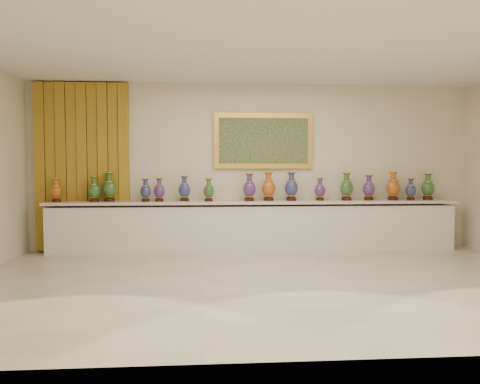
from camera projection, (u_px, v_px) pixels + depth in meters
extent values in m
plane|color=beige|center=(272.00, 282.00, 6.11)|extent=(8.00, 8.00, 0.00)
plane|color=beige|center=(253.00, 167.00, 8.52)|extent=(8.00, 0.00, 8.00)
plane|color=white|center=(273.00, 49.00, 5.95)|extent=(8.00, 8.00, 0.00)
cube|color=#B88327|center=(83.00, 167.00, 8.24)|extent=(1.64, 0.14, 2.95)
cube|color=gold|center=(263.00, 141.00, 8.47)|extent=(1.80, 0.06, 1.00)
cube|color=#18311B|center=(264.00, 141.00, 8.44)|extent=(1.62, 0.02, 0.82)
cube|color=white|center=(254.00, 228.00, 8.35)|extent=(7.20, 0.42, 0.81)
cube|color=silver|center=(254.00, 202.00, 8.31)|extent=(7.28, 0.48, 0.05)
cylinder|color=black|center=(57.00, 201.00, 8.04)|extent=(0.15, 0.15, 0.04)
cone|color=gold|center=(57.00, 198.00, 8.04)|extent=(0.13, 0.13, 0.03)
ellipsoid|color=maroon|center=(56.00, 192.00, 8.04)|extent=(0.22, 0.22, 0.24)
cylinder|color=gold|center=(56.00, 186.00, 8.03)|extent=(0.13, 0.13, 0.01)
cylinder|color=maroon|center=(56.00, 183.00, 8.03)|extent=(0.08, 0.08, 0.09)
cone|color=maroon|center=(56.00, 179.00, 8.02)|extent=(0.13, 0.13, 0.03)
cylinder|color=gold|center=(56.00, 178.00, 8.02)|extent=(0.13, 0.13, 0.01)
cylinder|color=black|center=(94.00, 201.00, 8.06)|extent=(0.16, 0.16, 0.04)
cone|color=gold|center=(94.00, 198.00, 8.06)|extent=(0.14, 0.14, 0.03)
ellipsoid|color=black|center=(94.00, 191.00, 8.05)|extent=(0.26, 0.26, 0.26)
cylinder|color=gold|center=(94.00, 184.00, 8.05)|extent=(0.14, 0.14, 0.01)
cylinder|color=black|center=(94.00, 181.00, 8.04)|extent=(0.08, 0.08, 0.09)
cone|color=black|center=(94.00, 177.00, 8.04)|extent=(0.14, 0.14, 0.03)
cylinder|color=gold|center=(94.00, 176.00, 8.04)|extent=(0.15, 0.15, 0.01)
cylinder|color=black|center=(110.00, 200.00, 8.16)|extent=(0.18, 0.18, 0.05)
cone|color=gold|center=(110.00, 197.00, 8.15)|extent=(0.16, 0.16, 0.03)
ellipsoid|color=black|center=(110.00, 189.00, 8.15)|extent=(0.31, 0.31, 0.30)
cylinder|color=gold|center=(109.00, 182.00, 8.14)|extent=(0.16, 0.16, 0.01)
cylinder|color=black|center=(109.00, 178.00, 8.14)|extent=(0.10, 0.10, 0.11)
cone|color=black|center=(109.00, 174.00, 8.13)|extent=(0.16, 0.16, 0.04)
cylinder|color=gold|center=(109.00, 172.00, 8.13)|extent=(0.17, 0.17, 0.01)
cylinder|color=black|center=(146.00, 200.00, 8.15)|extent=(0.14, 0.14, 0.04)
cone|color=gold|center=(146.00, 198.00, 8.15)|extent=(0.12, 0.12, 0.03)
ellipsoid|color=#0F103F|center=(146.00, 191.00, 8.14)|extent=(0.23, 0.23, 0.23)
cylinder|color=gold|center=(145.00, 186.00, 8.14)|extent=(0.13, 0.13, 0.01)
cylinder|color=#0F103F|center=(145.00, 183.00, 8.13)|extent=(0.07, 0.07, 0.08)
cone|color=#0F103F|center=(145.00, 180.00, 8.13)|extent=(0.13, 0.13, 0.03)
cylinder|color=gold|center=(145.00, 179.00, 8.13)|extent=(0.13, 0.13, 0.01)
cylinder|color=black|center=(159.00, 200.00, 8.18)|extent=(0.15, 0.15, 0.04)
cone|color=gold|center=(159.00, 198.00, 8.18)|extent=(0.13, 0.13, 0.03)
ellipsoid|color=#1E0E49|center=(159.00, 191.00, 8.17)|extent=(0.23, 0.23, 0.24)
cylinder|color=gold|center=(159.00, 185.00, 8.17)|extent=(0.13, 0.13, 0.01)
cylinder|color=#1E0E49|center=(159.00, 182.00, 8.17)|extent=(0.08, 0.08, 0.09)
cone|color=#1E0E49|center=(159.00, 179.00, 8.16)|extent=(0.13, 0.13, 0.03)
cylinder|color=gold|center=(159.00, 178.00, 8.16)|extent=(0.13, 0.13, 0.01)
cylinder|color=black|center=(185.00, 200.00, 8.21)|extent=(0.16, 0.16, 0.04)
cone|color=gold|center=(185.00, 197.00, 8.20)|extent=(0.14, 0.14, 0.03)
ellipsoid|color=#0F103F|center=(184.00, 190.00, 8.20)|extent=(0.24, 0.24, 0.26)
cylinder|color=gold|center=(184.00, 184.00, 8.19)|extent=(0.14, 0.14, 0.01)
cylinder|color=#0F103F|center=(184.00, 181.00, 8.19)|extent=(0.08, 0.08, 0.09)
cone|color=#0F103F|center=(184.00, 177.00, 8.18)|extent=(0.14, 0.14, 0.03)
cylinder|color=gold|center=(184.00, 176.00, 8.18)|extent=(0.15, 0.15, 0.01)
cylinder|color=black|center=(209.00, 200.00, 8.24)|extent=(0.14, 0.14, 0.04)
cone|color=gold|center=(209.00, 198.00, 8.23)|extent=(0.12, 0.12, 0.03)
ellipsoid|color=black|center=(209.00, 191.00, 8.23)|extent=(0.24, 0.24, 0.23)
cylinder|color=gold|center=(209.00, 186.00, 8.22)|extent=(0.13, 0.13, 0.01)
cylinder|color=black|center=(209.00, 183.00, 8.22)|extent=(0.07, 0.07, 0.08)
cone|color=black|center=(209.00, 179.00, 8.22)|extent=(0.13, 0.13, 0.03)
cylinder|color=gold|center=(209.00, 178.00, 8.22)|extent=(0.13, 0.13, 0.01)
cylinder|color=black|center=(249.00, 200.00, 8.28)|extent=(0.17, 0.17, 0.05)
cone|color=gold|center=(249.00, 197.00, 8.28)|extent=(0.15, 0.15, 0.03)
ellipsoid|color=#1E0E49|center=(249.00, 189.00, 8.27)|extent=(0.28, 0.28, 0.28)
cylinder|color=gold|center=(249.00, 182.00, 8.26)|extent=(0.16, 0.16, 0.01)
cylinder|color=#1E0E49|center=(249.00, 179.00, 8.26)|extent=(0.09, 0.09, 0.10)
cone|color=#1E0E49|center=(249.00, 175.00, 8.25)|extent=(0.16, 0.16, 0.04)
cylinder|color=gold|center=(249.00, 174.00, 8.25)|extent=(0.16, 0.16, 0.01)
cylinder|color=black|center=(269.00, 199.00, 8.34)|extent=(0.18, 0.18, 0.05)
cone|color=gold|center=(269.00, 196.00, 8.34)|extent=(0.16, 0.16, 0.03)
ellipsoid|color=maroon|center=(269.00, 188.00, 8.33)|extent=(0.27, 0.27, 0.30)
cylinder|color=gold|center=(269.00, 181.00, 8.32)|extent=(0.16, 0.16, 0.01)
cylinder|color=maroon|center=(269.00, 178.00, 8.32)|extent=(0.09, 0.09, 0.11)
cone|color=maroon|center=(269.00, 173.00, 8.32)|extent=(0.16, 0.16, 0.04)
cylinder|color=gold|center=(269.00, 172.00, 8.31)|extent=(0.17, 0.17, 0.01)
cylinder|color=black|center=(291.00, 199.00, 8.37)|extent=(0.18, 0.18, 0.05)
cone|color=gold|center=(291.00, 196.00, 8.36)|extent=(0.16, 0.16, 0.03)
ellipsoid|color=#0F103F|center=(291.00, 188.00, 8.36)|extent=(0.29, 0.29, 0.30)
cylinder|color=gold|center=(291.00, 181.00, 8.35)|extent=(0.16, 0.16, 0.01)
cylinder|color=#0F103F|center=(291.00, 177.00, 8.35)|extent=(0.10, 0.10, 0.11)
cone|color=#0F103F|center=(291.00, 173.00, 8.34)|extent=(0.16, 0.16, 0.04)
cylinder|color=gold|center=(291.00, 172.00, 8.34)|extent=(0.17, 0.17, 0.01)
cylinder|color=black|center=(320.00, 199.00, 8.42)|extent=(0.14, 0.14, 0.04)
cone|color=gold|center=(320.00, 197.00, 8.41)|extent=(0.13, 0.13, 0.03)
ellipsoid|color=#1E0E49|center=(320.00, 191.00, 8.41)|extent=(0.20, 0.20, 0.24)
cylinder|color=gold|center=(320.00, 185.00, 8.40)|extent=(0.13, 0.13, 0.01)
cylinder|color=#1E0E49|center=(320.00, 182.00, 8.40)|extent=(0.08, 0.08, 0.09)
cone|color=#1E0E49|center=(320.00, 179.00, 8.40)|extent=(0.13, 0.13, 0.03)
cylinder|color=gold|center=(320.00, 178.00, 8.40)|extent=(0.13, 0.13, 0.01)
cylinder|color=black|center=(346.00, 199.00, 8.45)|extent=(0.18, 0.18, 0.05)
cone|color=gold|center=(346.00, 196.00, 8.44)|extent=(0.16, 0.16, 0.03)
ellipsoid|color=black|center=(346.00, 188.00, 8.44)|extent=(0.27, 0.27, 0.29)
cylinder|color=gold|center=(347.00, 181.00, 8.43)|extent=(0.16, 0.16, 0.01)
cylinder|color=black|center=(347.00, 178.00, 8.43)|extent=(0.09, 0.09, 0.11)
cone|color=black|center=(347.00, 174.00, 8.42)|extent=(0.16, 0.16, 0.04)
cylinder|color=gold|center=(347.00, 173.00, 8.42)|extent=(0.16, 0.16, 0.01)
cylinder|color=black|center=(369.00, 199.00, 8.48)|extent=(0.16, 0.16, 0.05)
cone|color=gold|center=(369.00, 196.00, 8.48)|extent=(0.14, 0.14, 0.03)
ellipsoid|color=#1E0E49|center=(369.00, 189.00, 8.47)|extent=(0.22, 0.22, 0.27)
cylinder|color=gold|center=(369.00, 183.00, 8.46)|extent=(0.15, 0.15, 0.01)
cylinder|color=#1E0E49|center=(369.00, 180.00, 8.46)|extent=(0.09, 0.09, 0.10)
cone|color=#1E0E49|center=(369.00, 176.00, 8.46)|extent=(0.15, 0.15, 0.04)
cylinder|color=gold|center=(369.00, 175.00, 8.46)|extent=(0.15, 0.15, 0.01)
cylinder|color=black|center=(393.00, 199.00, 8.51)|extent=(0.18, 0.18, 0.05)
cone|color=gold|center=(393.00, 196.00, 8.50)|extent=(0.16, 0.16, 0.03)
ellipsoid|color=maroon|center=(393.00, 188.00, 8.50)|extent=(0.30, 0.30, 0.30)
cylinder|color=gold|center=(393.00, 181.00, 8.49)|extent=(0.16, 0.16, 0.01)
cylinder|color=maroon|center=(393.00, 177.00, 8.49)|extent=(0.10, 0.10, 0.11)
cone|color=maroon|center=(393.00, 173.00, 8.48)|extent=(0.16, 0.16, 0.04)
cylinder|color=gold|center=(393.00, 172.00, 8.48)|extent=(0.17, 0.17, 0.01)
cylinder|color=black|center=(411.00, 199.00, 8.51)|extent=(0.14, 0.14, 0.04)
cone|color=gold|center=(411.00, 197.00, 8.51)|extent=(0.12, 0.12, 0.03)
ellipsoid|color=#0F103F|center=(411.00, 191.00, 8.50)|extent=(0.23, 0.23, 0.23)
cylinder|color=gold|center=(411.00, 185.00, 8.49)|extent=(0.13, 0.13, 0.01)
cylinder|color=#0F103F|center=(411.00, 182.00, 8.49)|extent=(0.07, 0.07, 0.08)
cone|color=#0F103F|center=(411.00, 179.00, 8.49)|extent=(0.13, 0.13, 0.03)
cylinder|color=gold|center=(411.00, 178.00, 8.49)|extent=(0.13, 0.13, 0.01)
cylinder|color=black|center=(428.00, 198.00, 8.57)|extent=(0.17, 0.17, 0.05)
cone|color=gold|center=(428.00, 196.00, 8.57)|extent=(0.15, 0.15, 0.03)
ellipsoid|color=black|center=(428.00, 188.00, 8.56)|extent=(0.27, 0.27, 0.28)
cylinder|color=gold|center=(428.00, 182.00, 8.55)|extent=(0.16, 0.16, 0.01)
cylinder|color=black|center=(428.00, 178.00, 8.55)|extent=(0.09, 0.09, 0.10)
cone|color=black|center=(428.00, 174.00, 8.54)|extent=(0.16, 0.16, 0.04)
cylinder|color=gold|center=(428.00, 173.00, 8.54)|extent=(0.16, 0.16, 0.01)
cube|color=white|center=(183.00, 202.00, 8.09)|extent=(0.10, 0.06, 0.00)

